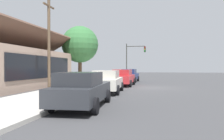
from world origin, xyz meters
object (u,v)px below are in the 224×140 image
car_cherry (123,77)px  shade_tree (80,45)px  fire_hydrant_red (89,85)px  car_charcoal (82,89)px  car_navy (130,75)px  utility_pole_wooden (49,42)px  traffic_light_main (134,55)px  car_ivory (107,81)px

car_cherry → shade_tree: (3.82, 5.72, 3.69)m
fire_hydrant_red → car_charcoal: bearing=-166.0°
car_navy → utility_pole_wooden: 11.91m
car_cherry → fire_hydrant_red: 6.16m
car_charcoal → car_navy: size_ratio=1.06×
shade_tree → utility_pole_wooden: (-8.10, -0.14, -0.58)m
utility_pole_wooden → fire_hydrant_red: utility_pole_wooden is taller
car_cherry → car_navy: (5.77, 0.01, -0.00)m
traffic_light_main → fire_hydrant_red: (-16.23, 1.66, -2.99)m
car_cherry → car_navy: 5.77m
car_navy → traffic_light_main: traffic_light_main is taller
car_charcoal → utility_pole_wooden: utility_pole_wooden is taller
car_charcoal → fire_hydrant_red: (5.97, 1.49, -0.32)m
car_ivory → shade_tree: bearing=26.0°
car_navy → fire_hydrant_red: size_ratio=6.58×
car_charcoal → car_navy: bearing=-3.4°
car_ivory → traffic_light_main: (16.37, -0.30, 2.68)m
utility_pole_wooden → car_charcoal: bearing=-144.3°
car_charcoal → car_cherry: size_ratio=1.04×
shade_tree → car_navy: bearing=-71.1°
car_charcoal → fire_hydrant_red: 6.17m
car_cherry → shade_tree: 7.81m
car_navy → fire_hydrant_red: (-11.71, 1.57, -0.32)m
car_charcoal → car_navy: 17.69m
car_cherry → traffic_light_main: (10.29, -0.08, 2.68)m
car_charcoal → utility_pole_wooden: bearing=32.5°
car_ivory → fire_hydrant_red: car_ivory is taller
car_charcoal → traffic_light_main: size_ratio=0.95×
shade_tree → utility_pole_wooden: 8.12m
car_navy → shade_tree: shade_tree is taller
car_cherry → car_ivory: bearing=178.8°
car_cherry → car_navy: bearing=1.0°
car_navy → traffic_light_main: bearing=1.3°
car_navy → traffic_light_main: (4.52, -0.09, 2.68)m
car_charcoal → car_cherry: (11.92, -0.10, -0.00)m
car_ivory → shade_tree: 11.91m
shade_tree → car_ivory: bearing=-150.9°
car_charcoal → fire_hydrant_red: size_ratio=6.96×
car_cherry → car_navy: same height
traffic_light_main → fire_hydrant_red: size_ratio=7.32×
car_navy → fire_hydrant_red: bearing=174.8°
fire_hydrant_red → car_cherry: bearing=-14.9°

